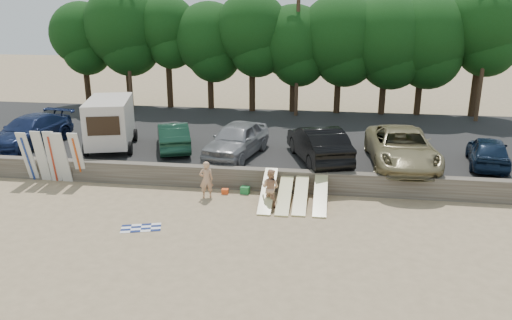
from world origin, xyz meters
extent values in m
plane|color=tan|center=(0.00, 0.00, 0.00)|extent=(120.00, 120.00, 0.00)
cube|color=#6B6356|center=(0.00, 3.00, 0.50)|extent=(44.00, 0.50, 1.00)
cube|color=#282828|center=(0.00, 10.50, 0.35)|extent=(44.00, 14.50, 0.70)
cylinder|color=#382616|center=(-14.14, 17.60, 2.50)|extent=(0.44, 0.44, 3.60)
sphere|color=#154918|center=(-14.14, 17.60, 6.02)|extent=(4.71, 4.71, 4.71)
cylinder|color=#382616|center=(-10.76, 17.60, 2.70)|extent=(0.44, 0.44, 4.00)
sphere|color=#154918|center=(-10.76, 17.60, 6.60)|extent=(5.95, 5.95, 5.95)
cylinder|color=#382616|center=(-7.59, 17.60, 2.70)|extent=(0.44, 0.44, 4.01)
sphere|color=#154918|center=(-7.59, 17.60, 6.62)|extent=(4.41, 4.41, 4.41)
cylinder|color=#382616|center=(-4.45, 17.60, 2.43)|extent=(0.44, 0.44, 3.45)
sphere|color=#154918|center=(-4.45, 17.60, 5.80)|extent=(5.15, 5.15, 5.15)
cylinder|color=#382616|center=(-1.26, 17.11, 2.65)|extent=(0.44, 0.44, 3.89)
sphere|color=#154918|center=(-1.26, 17.11, 6.45)|extent=(5.17, 5.17, 5.17)
cylinder|color=#382616|center=(1.65, 17.36, 2.36)|extent=(0.44, 0.44, 3.33)
sphere|color=#154918|center=(1.65, 17.36, 5.62)|extent=(5.13, 5.13, 5.13)
cylinder|color=#382616|center=(4.82, 17.40, 2.50)|extent=(0.44, 0.44, 3.59)
sphere|color=#154918|center=(4.82, 17.40, 6.01)|extent=(5.79, 5.79, 5.79)
cylinder|color=#382616|center=(7.95, 17.37, 2.46)|extent=(0.44, 0.44, 3.53)
sphere|color=#154918|center=(7.95, 17.37, 5.91)|extent=(5.88, 5.88, 5.88)
cylinder|color=#382616|center=(10.43, 17.60, 2.48)|extent=(0.44, 0.44, 3.56)
sphere|color=#154918|center=(10.43, 17.60, 5.96)|extent=(5.86, 5.86, 5.86)
cylinder|color=#382616|center=(14.10, 17.60, 2.78)|extent=(0.44, 0.44, 4.16)
sphere|color=#154918|center=(14.10, 17.60, 6.84)|extent=(5.23, 5.23, 5.23)
cylinder|color=#473321|center=(-10.00, 16.00, 5.20)|extent=(0.26, 0.26, 9.00)
cylinder|color=#473321|center=(2.00, 16.00, 5.20)|extent=(0.26, 0.26, 9.00)
cylinder|color=#473321|center=(14.00, 16.00, 5.20)|extent=(0.26, 0.26, 9.00)
cube|color=beige|center=(-7.24, 6.22, 2.22)|extent=(3.18, 4.62, 2.31)
cube|color=black|center=(-6.65, 4.18, 2.43)|extent=(1.53, 0.48, 0.95)
cylinder|color=black|center=(-7.92, 4.61, 1.05)|extent=(0.39, 0.72, 0.69)
cylinder|color=black|center=(-5.80, 5.22, 1.05)|extent=(0.39, 0.72, 0.69)
cylinder|color=black|center=(-8.68, 7.23, 1.05)|extent=(0.39, 0.72, 0.69)
cylinder|color=black|center=(-6.56, 7.84, 1.05)|extent=(0.39, 0.72, 0.69)
imported|color=#142046|center=(-11.88, 6.07, 1.51)|extent=(3.06, 5.84, 1.62)
imported|color=#133524|center=(-3.88, 6.50, 1.43)|extent=(3.04, 4.72, 1.47)
imported|color=gray|center=(-0.30, 5.80, 1.57)|extent=(3.12, 5.43, 1.74)
imported|color=black|center=(3.84, 5.51, 1.59)|extent=(3.54, 5.74, 1.79)
imported|color=#8A7F57|center=(7.81, 5.46, 1.58)|extent=(3.22, 6.48, 1.77)
imported|color=black|center=(11.91, 5.92, 1.43)|extent=(2.42, 4.50, 1.46)
cube|color=silver|center=(-9.74, 2.44, 1.26)|extent=(0.51, 0.76, 2.52)
cube|color=silver|center=(-9.11, 2.52, 1.28)|extent=(0.51, 0.57, 2.56)
cube|color=silver|center=(-8.53, 2.53, 1.29)|extent=(0.56, 0.57, 2.57)
cube|color=silver|center=(-8.01, 2.46, 1.27)|extent=(0.50, 0.64, 2.55)
cube|color=silver|center=(-7.31, 2.62, 1.27)|extent=(0.52, 0.71, 2.53)
cube|color=#D9D188|center=(1.86, 1.45, 0.56)|extent=(0.56, 2.83, 1.12)
cube|color=#D9D188|center=(2.58, 1.49, 0.43)|extent=(0.56, 2.91, 0.86)
cube|color=#D9D188|center=(3.26, 1.59, 0.46)|extent=(0.56, 2.90, 0.92)
cube|color=#D9D188|center=(4.09, 1.56, 0.51)|extent=(0.56, 2.87, 1.01)
imported|color=tan|center=(-0.88, 1.68, 0.83)|extent=(0.71, 0.59, 1.67)
imported|color=tan|center=(2.00, 1.16, 0.81)|extent=(0.96, 0.86, 1.62)
cube|color=#23823D|center=(0.71, 2.40, 0.16)|extent=(0.42, 0.35, 0.32)
cube|color=#F1501C|center=(-0.18, 2.23, 0.11)|extent=(0.32, 0.28, 0.22)
plane|color=white|center=(-2.61, -1.78, 0.01)|extent=(1.86, 1.86, 0.00)
camera|label=1|loc=(4.28, -18.29, 8.17)|focal=35.00mm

